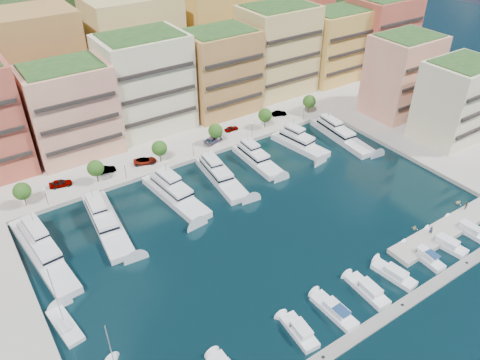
{
  "coord_description": "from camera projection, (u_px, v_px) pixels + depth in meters",
  "views": [
    {
      "loc": [
        -46.66,
        -58.82,
        62.4
      ],
      "look_at": [
        -0.44,
        9.64,
        6.0
      ],
      "focal_mm": 35.0,
      "sensor_mm": 36.0,
      "label": 1
    }
  ],
  "objects": [
    {
      "name": "lamppost_4",
      "position": [
        304.0,
        111.0,
        132.84
      ],
      "size": [
        0.3,
        0.3,
        4.2
      ],
      "color": "black",
      "rests_on": "north_quay"
    },
    {
      "name": "tree_1",
      "position": [
        95.0,
        168.0,
        106.17
      ],
      "size": [
        3.8,
        3.8,
        5.65
      ],
      "color": "#473323",
      "rests_on": "north_quay"
    },
    {
      "name": "yacht_4",
      "position": [
        256.0,
        159.0,
        116.56
      ],
      "size": [
        5.11,
        16.98,
        7.3
      ],
      "color": "silver",
      "rests_on": "ground"
    },
    {
      "name": "finger_pier",
      "position": [
        449.0,
        229.0,
        95.81
      ],
      "size": [
        32.0,
        5.0,
        2.0
      ],
      "primitive_type": "cube",
      "color": "#9E998E",
      "rests_on": "ground"
    },
    {
      "name": "car_1",
      "position": [
        106.0,
        170.0,
        111.16
      ],
      "size": [
        4.79,
        2.26,
        1.52
      ],
      "primitive_type": "imported",
      "rotation": [
        0.0,
        0.0,
        1.43
      ],
      "color": "gray",
      "rests_on": "north_quay"
    },
    {
      "name": "car_0",
      "position": [
        60.0,
        183.0,
        106.33
      ],
      "size": [
        5.32,
        3.11,
        1.7
      ],
      "primitive_type": "imported",
      "rotation": [
        0.0,
        0.0,
        1.34
      ],
      "color": "gray",
      "rests_on": "north_quay"
    },
    {
      "name": "cruiser_9",
      "position": [
        468.0,
        230.0,
        94.78
      ],
      "size": [
        2.73,
        8.82,
        2.55
      ],
      "color": "white",
      "rests_on": "ground"
    },
    {
      "name": "hillside",
      "position": [
        89.0,
        66.0,
        172.3
      ],
      "size": [
        240.0,
        40.0,
        58.0
      ],
      "primitive_type": "cube",
      "color": "#1A3315",
      "rests_on": "ground"
    },
    {
      "name": "tender_1",
      "position": [
        415.0,
        228.0,
        95.63
      ],
      "size": [
        1.94,
        1.83,
        0.81
      ],
      "primitive_type": "imported",
      "rotation": [
        0.0,
        0.0,
        1.99
      ],
      "color": "beige",
      "rests_on": "ground"
    },
    {
      "name": "east_quay",
      "position": [
        479.0,
        155.0,
        120.18
      ],
      "size": [
        34.0,
        76.0,
        2.0
      ],
      "primitive_type": "cube",
      "color": "#9E998E",
      "rests_on": "ground"
    },
    {
      "name": "lamppost_2",
      "position": [
        193.0,
        146.0,
        116.2
      ],
      "size": [
        0.3,
        0.3,
        4.2
      ],
      "color": "black",
      "rests_on": "north_quay"
    },
    {
      "name": "tree_5",
      "position": [
        309.0,
        101.0,
        135.74
      ],
      "size": [
        3.8,
        3.8,
        5.65
      ],
      "color": "#473323",
      "rests_on": "north_quay"
    },
    {
      "name": "backblock_4",
      "position": [
        290.0,
        17.0,
        168.67
      ],
      "size": [
        26.0,
        18.0,
        30.0
      ],
      "primitive_type": "cube",
      "color": "#C05740",
      "rests_on": "north_quay"
    },
    {
      "name": "tree_2",
      "position": [
        159.0,
        148.0,
        113.56
      ],
      "size": [
        3.8,
        3.8,
        5.65
      ],
      "color": "#473323",
      "rests_on": "north_quay"
    },
    {
      "name": "yacht_1",
      "position": [
        106.0,
        221.0,
        96.2
      ],
      "size": [
        6.99,
        23.09,
        7.3
      ],
      "color": "silver",
      "rests_on": "ground"
    },
    {
      "name": "backblock_2",
      "position": [
        136.0,
        47.0,
        140.95
      ],
      "size": [
        26.0,
        18.0,
        30.0
      ],
      "primitive_type": "cube",
      "color": "tan",
      "rests_on": "north_quay"
    },
    {
      "name": "yacht_3",
      "position": [
        220.0,
        175.0,
        110.3
      ],
      "size": [
        6.92,
        20.17,
        7.3
      ],
      "color": "silver",
      "rests_on": "ground"
    },
    {
      "name": "yacht_5",
      "position": [
        298.0,
        143.0,
        122.99
      ],
      "size": [
        7.25,
        17.18,
        7.3
      ],
      "color": "silver",
      "rests_on": "ground"
    },
    {
      "name": "cruiser_5",
      "position": [
        368.0,
        291.0,
        81.43
      ],
      "size": [
        3.22,
        8.57,
        2.55
      ],
      "color": "white",
      "rests_on": "ground"
    },
    {
      "name": "cruiser_6",
      "position": [
        394.0,
        275.0,
        84.55
      ],
      "size": [
        3.79,
        8.5,
        2.55
      ],
      "color": "white",
      "rests_on": "ground"
    },
    {
      "name": "cruiser_3",
      "position": [
        300.0,
        332.0,
        74.29
      ],
      "size": [
        3.43,
        7.75,
        2.55
      ],
      "color": "white",
      "rests_on": "ground"
    },
    {
      "name": "apartment_east_b",
      "position": [
        457.0,
        101.0,
        120.64
      ],
      "size": [
        18.0,
        14.5,
        20.8
      ],
      "color": "beige",
      "rests_on": "east_quay"
    },
    {
      "name": "tender_3",
      "position": [
        458.0,
        202.0,
        102.68
      ],
      "size": [
        1.77,
        1.53,
        0.92
      ],
      "primitive_type": "imported",
      "rotation": [
        0.0,
        0.0,
        1.55
      ],
      "color": "beige",
      "rests_on": "ground"
    },
    {
      "name": "apartment_2",
      "position": [
        71.0,
        110.0,
        113.65
      ],
      "size": [
        20.0,
        15.5,
        22.8
      ],
      "color": "#F2B487",
      "rests_on": "north_quay"
    },
    {
      "name": "lamppost_3",
      "position": [
        252.0,
        127.0,
        124.52
      ],
      "size": [
        0.3,
        0.3,
        4.2
      ],
      "color": "black",
      "rests_on": "north_quay"
    },
    {
      "name": "north_quay",
      "position": [
        143.0,
        114.0,
        139.44
      ],
      "size": [
        220.0,
        64.0,
        2.0
      ],
      "primitive_type": "cube",
      "color": "#9E998E",
      "rests_on": "ground"
    },
    {
      "name": "yacht_0",
      "position": [
        41.0,
        250.0,
        89.0
      ],
      "size": [
        6.89,
        26.34,
        7.3
      ],
      "color": "silver",
      "rests_on": "ground"
    },
    {
      "name": "backblock_3",
      "position": [
        220.0,
        31.0,
        154.81
      ],
      "size": [
        26.0,
        18.0,
        30.0
      ],
      "primitive_type": "cube",
      "color": "#DFA851",
      "rests_on": "north_quay"
    },
    {
      "name": "ground",
      "position": [
        268.0,
        225.0,
        97.0
      ],
      "size": [
        400.0,
        400.0,
        0.0
      ],
      "primitive_type": "plane",
      "color": "black",
      "rests_on": "ground"
    },
    {
      "name": "car_5",
      "position": [
        279.0,
        113.0,
        136.1
      ],
      "size": [
        4.54,
        2.86,
        1.41
      ],
      "primitive_type": "imported",
      "rotation": [
        0.0,
        0.0,
        1.23
      ],
      "color": "gray",
      "rests_on": "north_quay"
    },
    {
      "name": "apartment_5",
      "position": [
        277.0,
        50.0,
        143.93
      ],
      "size": [
        22.0,
        16.5,
        26.8
      ],
      "color": "tan",
      "rests_on": "north_quay"
    },
    {
      "name": "person_1",
      "position": [
        466.0,
        205.0,
        99.31
      ],
      "size": [
        1.13,
        1.03,
        1.88
      ],
      "primitive_type": "imported",
      "rotation": [
        0.0,
        0.0,
        3.56
      ],
      "color": "brown",
      "rests_on": "finger_pier"
    },
    {
      "name": "sailboat_1",
      "position": [
        65.0,
        326.0,
        75.49
      ],
      "size": [
        3.95,
        9.27,
        13.2
      ],
      "color": "silver",
      "rests_on": "ground"
    },
    {
      "name": "apartment_east_a",
      "position": [
        402.0,
        75.0,
        132.4
      ],
      "size": [
        18.0,
        14.5,
        22.8
      ],
      "color": "#F2B487",
      "rests_on": "east_quay"
    },
    {
      "name": "car_3",
      "position": [
        213.0,
        140.0,
        122.97
      ],
      "size": [
        6.26,
        3.9,
        1.69
      ],
      "primitive_type": "imported",
      "rotation": [
        0.0,
        0.0,
        1.85
      ],
      "color": "gray",
      "rests_on": "north_quay"
    },
    {
      "name": "cruiser_8",
      "position": [
        445.0,
        244.0,
        91.38
      ],
      "size": [
        3.87,
        8.84,
        2.55
      ],
      "color": "white",
      "rests_on": "ground"
    },
    {
      "name": "lamppost_0",
      "position": [
        45.0,
        194.0,
        99.57
      ],
      "size": [
        0.3,
        0.3,
        4.2
      ],
      "color": "black",
      "rests_on": "north_quay"
    },
    {
      "name": "person_0",
      "position": [
        431.0,
        230.0,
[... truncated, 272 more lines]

